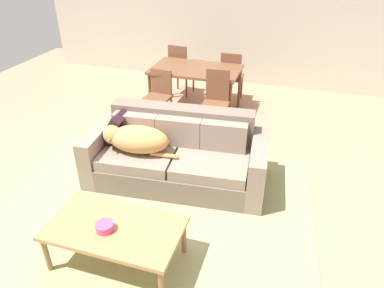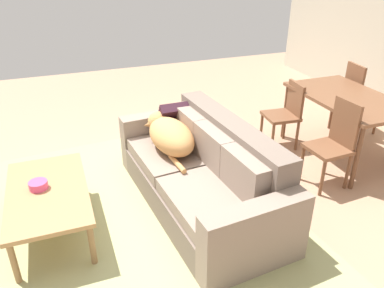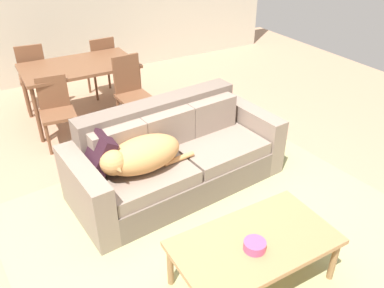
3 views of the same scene
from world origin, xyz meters
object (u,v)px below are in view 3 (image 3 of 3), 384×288
dining_chair_near_left (56,108)px  dining_chair_near_right (131,90)px  dining_chair_far_right (102,64)px  couch (174,157)px  bowl_on_coffee_table (255,246)px  dining_chair_far_left (34,74)px  dog_on_left_cushion (140,155)px  coffee_table (255,245)px  dining_table (79,69)px  throw_pillow_by_left_arm (97,154)px

dining_chair_near_left → dining_chair_near_right: 0.96m
dining_chair_far_right → couch: bearing=85.1°
bowl_on_coffee_table → dining_chair_far_left: 4.21m
dog_on_left_cushion → coffee_table: 1.32m
coffee_table → dining_table: 3.49m
throw_pillow_by_left_arm → dining_chair_far_left: (-0.08, 2.64, -0.10)m
throw_pillow_by_left_arm → dining_chair_far_right: 2.76m
couch → dining_chair_near_left: size_ratio=2.66×
couch → dining_chair_near_right: 1.46m
dog_on_left_cushion → dining_chair_far_left: dining_chair_far_left is taller
bowl_on_coffee_table → dining_chair_near_right: dining_chair_near_right is taller
throw_pillow_by_left_arm → bowl_on_coffee_table: bearing=-66.3°
dog_on_left_cushion → dining_chair_near_left: bearing=97.8°
couch → dining_table: bearing=95.3°
throw_pillow_by_left_arm → dining_chair_near_left: dining_chair_near_left is taller
dining_table → dining_chair_near_left: 0.75m
throw_pillow_by_left_arm → dining_chair_near_right: size_ratio=0.43×
throw_pillow_by_left_arm → couch: bearing=1.4°
couch → throw_pillow_by_left_arm: bearing=176.1°
coffee_table → dining_chair_far_right: size_ratio=1.31×
dog_on_left_cushion → dining_table: bearing=82.7°
dining_chair_near_right → dining_chair_far_right: size_ratio=1.02×
dog_on_left_cushion → dining_chair_near_right: 1.75m
bowl_on_coffee_table → dining_chair_far_right: (0.26, 4.10, 0.04)m
throw_pillow_by_left_arm → bowl_on_coffee_table: throw_pillow_by_left_arm is taller
couch → dining_table: size_ratio=1.54×
dining_chair_far_left → couch: bearing=114.0°
dining_table → dining_chair_far_left: bearing=128.9°
dining_table → dining_chair_near_left: bearing=-131.1°
bowl_on_coffee_table → dining_chair_far_right: dining_chair_far_right is taller
coffee_table → throw_pillow_by_left_arm: bearing=116.4°
couch → coffee_table: (-0.08, -1.46, 0.07)m
dining_table → dining_chair_far_right: 0.78m
throw_pillow_by_left_arm → dining_chair_near_right: dining_chair_near_right is taller
couch → dining_chair_far_right: size_ratio=2.41×
couch → dining_chair_near_left: couch is taller
dining_table → dining_chair_near_right: bearing=-48.4°
coffee_table → bowl_on_coffee_table: bearing=-131.9°
dining_table → dining_chair_near_left: (-0.47, -0.53, -0.24)m
dining_table → dining_chair_near_left: size_ratio=1.73×
bowl_on_coffee_table → couch: bearing=84.7°
dining_table → dining_chair_near_right: dining_chair_near_right is taller
throw_pillow_by_left_arm → dining_chair_near_left: size_ratio=0.48×
dining_chair_near_left → dining_chair_far_right: dining_chair_far_right is taller
throw_pillow_by_left_arm → dining_chair_far_left: dining_chair_far_left is taller
dog_on_left_cushion → dining_chair_far_right: dining_chair_far_right is taller
couch → dining_chair_near_right: (0.12, 1.44, 0.19)m
throw_pillow_by_left_arm → dining_chair_far_right: size_ratio=0.44×
couch → dining_chair_far_left: size_ratio=2.31×
couch → throw_pillow_by_left_arm: 0.85m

